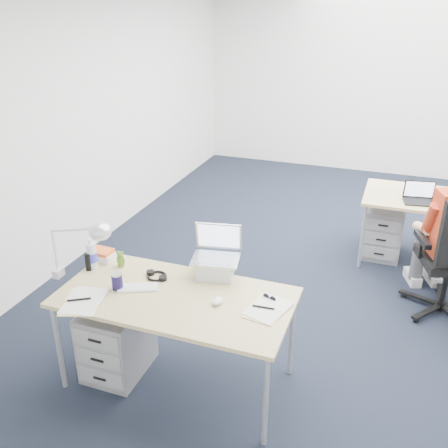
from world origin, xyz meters
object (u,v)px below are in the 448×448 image
Objects in this scene: desk_near at (176,301)px; silver_laptop at (216,254)px; drawer_pedestal_far at (383,231)px; sunglasses at (269,298)px; desk_lamp at (72,249)px; desk_far at (446,204)px; seated_person at (448,234)px; can_koozie at (117,281)px; cordless_phone at (88,262)px; water_bottle at (92,254)px; wireless_keyboard at (137,287)px; dark_laptop at (421,193)px; bear_figurine at (121,259)px; computer_mouse at (217,301)px; book_stack at (102,255)px; headphones at (157,275)px; drawer_pedestal_near at (117,339)px; office_chair at (448,281)px.

silver_laptop is (0.16, 0.35, 0.23)m from desk_near.
sunglasses is (-0.63, -2.41, 0.47)m from drawer_pedestal_far.
desk_lamp is (-0.91, -0.41, 0.08)m from silver_laptop.
seated_person is (-0.01, -0.76, 0.00)m from desk_far.
desk_near is 3.12m from desk_far.
desk_near is at bearing 7.74° from can_koozie.
silver_laptop reaches higher than cordless_phone.
water_bottle is 2.38× the size of sunglasses.
wireless_keyboard is at bearing -152.63° from silver_laptop.
dark_laptop reaches higher than can_koozie.
dark_laptop is at bearing -36.72° from drawer_pedestal_far.
bear_figurine is (0.18, 0.09, -0.05)m from water_bottle.
bear_figurine is (-1.80, -2.35, 0.52)m from drawer_pedestal_far.
computer_mouse is 0.57× the size of book_stack.
sunglasses is (0.45, -0.18, -0.17)m from silver_laptop.
wireless_keyboard reaches higher than desk_near.
wireless_keyboard is (-2.10, -2.55, 0.05)m from desk_far.
seated_person reaches higher than headphones.
wireless_keyboard is 0.53m from desk_lamp.
desk_far is at bearing 44.62° from bear_figurine.
drawer_pedestal_near is (-2.28, -2.59, -0.41)m from desk_far.
office_chair is at bearing 12.58° from wireless_keyboard.
computer_mouse is at bearing -78.24° from silver_laptop.
computer_mouse is at bearing -151.52° from office_chair.
seated_person reaches higher than drawer_pedestal_far.
computer_mouse is at bearing 5.34° from can_koozie.
water_bottle is 0.81× the size of dark_laptop.
headphones is at bearing 4.60° from water_bottle.
water_bottle is at bearing -156.87° from headphones.
office_chair reaches higher than drawer_pedestal_far.
drawer_pedestal_far is 0.68m from dark_laptop.
headphones reaches higher than wireless_keyboard.
sunglasses reaches higher than desk_near.
drawer_pedestal_far is at bearing 57.83° from can_koozie.
water_bottle reaches higher than drawer_pedestal_far.
water_bottle is at bearing -152.41° from bear_figurine.
water_bottle is (-2.60, -1.46, 0.52)m from office_chair.
bear_figurine is (-2.41, -1.37, 0.47)m from office_chair.
office_chair is 2.81m from bear_figurine.
water_bottle is at bearing 149.51° from can_koozie.
silver_laptop is 2.01× the size of book_stack.
cordless_phone reaches higher than bear_figurine.
desk_far is at bearing 75.37° from office_chair.
silver_laptop is 0.51m from sunglasses.
can_koozie is at bearing -122.17° from drawer_pedestal_far.
desk_far is 15.91× the size of sunglasses.
office_chair is 4.81× the size of water_bottle.
can_koozie is (0.06, -0.01, 0.52)m from drawer_pedestal_near.
headphones is at bearing -121.54° from drawer_pedestal_far.
drawer_pedestal_far is at bearing 51.17° from cordless_phone.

